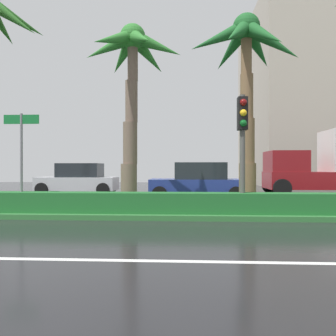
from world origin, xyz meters
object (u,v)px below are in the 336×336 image
(car_in_traffic_third, at_px, (198,182))
(palm_tree_centre_right, at_px, (247,60))
(traffic_signal_median_right, at_px, (242,132))
(car_in_traffic_second, at_px, (78,179))
(street_name_sign, at_px, (21,148))
(palm_tree_centre, at_px, (132,68))
(box_truck_lead, at_px, (329,166))

(car_in_traffic_third, bearing_deg, palm_tree_centre_right, 109.71)
(traffic_signal_median_right, relative_size, car_in_traffic_second, 0.81)
(palm_tree_centre_right, xyz_separation_m, traffic_signal_median_right, (-0.37, -1.43, -2.54))
(palm_tree_centre_right, bearing_deg, street_name_sign, -169.34)
(car_in_traffic_second, bearing_deg, palm_tree_centre_right, 138.76)
(traffic_signal_median_right, height_order, car_in_traffic_third, traffic_signal_median_right)
(car_in_traffic_second, bearing_deg, traffic_signal_median_right, 132.10)
(palm_tree_centre_right, bearing_deg, car_in_traffic_second, 138.76)
(palm_tree_centre, bearing_deg, box_truck_lead, 34.16)
(palm_tree_centre_right, distance_m, car_in_traffic_third, 6.11)
(traffic_signal_median_right, height_order, box_truck_lead, traffic_signal_median_right)
(traffic_signal_median_right, bearing_deg, car_in_traffic_third, 101.28)
(palm_tree_centre, bearing_deg, car_in_traffic_second, 121.87)
(car_in_traffic_second, bearing_deg, palm_tree_centre, 121.87)
(palm_tree_centre_right, distance_m, street_name_sign, 7.78)
(car_in_traffic_second, xyz_separation_m, car_in_traffic_third, (6.51, -2.88, 0.00))
(palm_tree_centre, relative_size, street_name_sign, 2.15)
(palm_tree_centre, relative_size, palm_tree_centre_right, 0.99)
(car_in_traffic_third, bearing_deg, car_in_traffic_second, -23.86)
(palm_tree_centre_right, bearing_deg, box_truck_lead, 51.40)
(car_in_traffic_third, height_order, box_truck_lead, box_truck_lead)
(street_name_sign, bearing_deg, palm_tree_centre_right, 10.66)
(palm_tree_centre, height_order, traffic_signal_median_right, palm_tree_centre)
(car_in_traffic_second, height_order, box_truck_lead, box_truck_lead)
(car_in_traffic_third, xyz_separation_m, box_truck_lead, (7.03, 2.83, 0.72))
(street_name_sign, height_order, box_truck_lead, box_truck_lead)
(car_in_traffic_second, bearing_deg, street_name_sign, 96.41)
(palm_tree_centre_right, distance_m, box_truck_lead, 9.57)
(street_name_sign, relative_size, car_in_traffic_second, 0.70)
(palm_tree_centre, height_order, box_truck_lead, palm_tree_centre)
(street_name_sign, bearing_deg, palm_tree_centre, 30.57)
(traffic_signal_median_right, relative_size, street_name_sign, 1.16)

